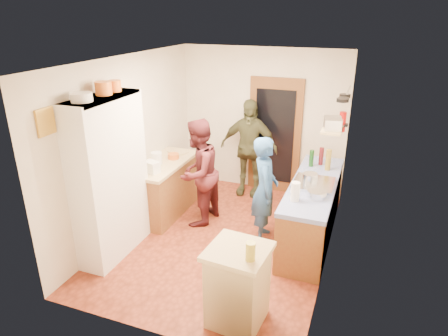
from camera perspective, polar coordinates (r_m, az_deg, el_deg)
The scene contains 44 objects.
floor at distance 6.06m, azimuth -0.11°, elevation -10.11°, with size 3.00×4.00×0.02m, color brown.
ceiling at distance 5.17m, azimuth -0.13°, elevation 15.35°, with size 3.00×4.00×0.02m, color silver.
wall_back at distance 7.30m, azimuth 5.51°, elevation 6.71°, with size 3.00×0.02×2.60m, color beige.
wall_front at distance 3.84m, azimuth -10.92°, elevation -8.20°, with size 3.00×0.02×2.60m, color beige.
wall_left at distance 6.15m, azimuth -13.43°, elevation 3.27°, with size 0.02×4.00×2.60m, color beige.
wall_right at distance 5.17m, azimuth 15.72°, elevation -0.50°, with size 0.02×4.00×2.60m, color beige.
door_frame at distance 7.28m, azimuth 7.25°, elevation 4.52°, with size 0.95×0.06×2.10m, color brown.
door_glass at distance 7.24m, azimuth 7.19°, elevation 4.45°, with size 0.70×0.02×1.70m, color black.
hutch_body at distance 5.49m, azimuth -15.97°, elevation -1.47°, with size 0.40×1.20×2.20m, color white.
hutch_top_shelf at distance 5.18m, azimuth -17.21°, elevation 9.58°, with size 0.40×1.14×0.04m, color white.
plate_stack at distance 4.90m, azimuth -19.69°, elevation 9.50°, with size 0.25×0.25×0.10m, color white.
orange_pot_a at distance 5.21m, azimuth -16.85°, elevation 10.85°, with size 0.20×0.20×0.16m, color orange.
orange_pot_b at distance 5.40m, azimuth -15.34°, elevation 11.25°, with size 0.16×0.16×0.14m, color orange.
left_counter_base at distance 6.66m, azimuth -8.44°, elevation -2.97°, with size 0.60×1.40×0.85m, color brown.
left_counter_top at distance 6.49m, azimuth -8.65°, elevation 0.64°, with size 0.64×1.44×0.05m, color #D1B780.
toaster at distance 6.07m, azimuth -10.31°, elevation 0.15°, with size 0.23×0.16×0.17m, color white.
kettle at distance 6.38m, azimuth -9.60°, elevation 1.38°, with size 0.17×0.17×0.20m, color white.
orange_bowl at distance 6.60m, azimuth -7.23°, elevation 1.69°, with size 0.18×0.18×0.08m, color orange.
chopping_board at distance 6.87m, azimuth -6.59°, elevation 2.28°, with size 0.30×0.22×0.03m, color #D1B780.
right_counter_base at distance 6.02m, azimuth 12.43°, elevation -6.17°, with size 0.60×2.20×0.84m, color brown.
right_counter_top at distance 5.82m, azimuth 12.78°, elevation -2.26°, with size 0.62×2.22×0.06m, color #1C36B0.
hob at distance 5.72m, azimuth 12.68°, elevation -2.15°, with size 0.55×0.58×0.04m, color silver.
pot_on_hob at distance 5.66m, azimuth 12.20°, elevation -1.41°, with size 0.21×0.21×0.13m, color silver.
bottle_a at distance 6.34m, azimuth 12.39°, elevation 1.36°, with size 0.07×0.07×0.27m, color #143F14.
bottle_b at distance 6.44m, azimuth 13.71°, elevation 1.65°, with size 0.07×0.07×0.28m, color #591419.
bottle_c at distance 6.24m, azimuth 14.67°, elevation 1.14°, with size 0.08×0.08×0.33m, color olive.
paper_towel at distance 5.16m, azimuth 10.14°, elevation -3.34°, with size 0.12×0.12×0.25m, color white.
mixing_bowl at distance 5.34m, azimuth 13.11°, elevation -3.66°, with size 0.25×0.25×0.10m, color silver.
island_base at distance 4.44m, azimuth 1.96°, elevation -16.70°, with size 0.55×0.55×0.86m, color #D1B780.
island_top at distance 4.17m, azimuth 2.04°, elevation -11.80°, with size 0.62×0.62×0.05m, color #D1B780.
cutting_board at distance 4.22m, azimuth 1.68°, elevation -11.19°, with size 0.35×0.28×0.02m, color white.
oil_jar at distance 3.95m, azimuth 3.81°, elevation -11.79°, with size 0.10×0.10×0.20m, color #AD9E2D.
pan_rail at distance 6.44m, azimuth 17.38°, elevation 10.63°, with size 0.02×0.02×0.65m, color silver.
pan_hang_a at distance 6.30m, azimuth 16.58°, elevation 9.27°, with size 0.18×0.18×0.05m, color black.
pan_hang_b at distance 6.50m, azimuth 16.72°, elevation 9.44°, with size 0.16×0.16×0.05m, color black.
pan_hang_c at distance 6.69m, azimuth 16.88°, elevation 9.85°, with size 0.17×0.17×0.05m, color black.
wall_shelf at distance 5.48m, azimuth 15.18°, elevation 5.25°, with size 0.26×0.42×0.03m, color #D1B780.
radio at distance 5.46m, azimuth 15.27°, elevation 6.15°, with size 0.22×0.30×0.15m, color silver.
ext_bracket at distance 6.74m, azimuth 17.01°, elevation 5.89°, with size 0.06×0.10×0.04m, color black.
fire_extinguisher at distance 6.73m, azimuth 16.55°, elevation 6.36°, with size 0.11×0.11×0.32m, color red.
picture_frame at distance 4.77m, azimuth -24.15°, elevation 6.05°, with size 0.03×0.25×0.30m, color gold.
person_hob at distance 5.72m, azimuth 6.15°, elevation -3.19°, with size 0.57×0.38×1.57m, color #29528E.
person_left at distance 6.16m, azimuth -3.28°, elevation -0.61°, with size 0.82×0.64×1.69m, color #4A191E.
person_back at distance 7.13m, azimuth 3.63°, elevation 2.88°, with size 1.03×0.43×1.76m, color #414127.
Camera 1 is at (1.82, -4.80, 3.19)m, focal length 32.00 mm.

